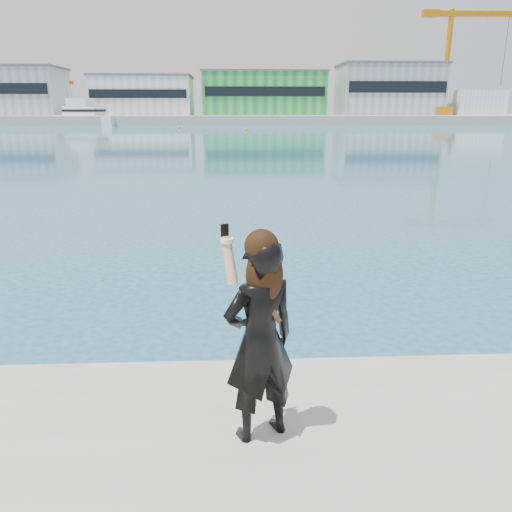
{
  "coord_description": "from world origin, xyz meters",
  "views": [
    {
      "loc": [
        -0.06,
        -4.05,
        3.51
      ],
      "look_at": [
        0.15,
        0.37,
        2.2
      ],
      "focal_mm": 35.0,
      "sensor_mm": 36.0,
      "label": 1
    }
  ],
  "objects_px": {
    "motor_yacht": "(86,115)",
    "buoy_near": "(246,131)",
    "buoy_far": "(179,128)",
    "dock_crane": "(452,59)",
    "woman": "(260,335)"
  },
  "relations": [
    {
      "from": "motor_yacht",
      "to": "buoy_near",
      "type": "height_order",
      "value": "motor_yacht"
    },
    {
      "from": "motor_yacht",
      "to": "buoy_far",
      "type": "bearing_deg",
      "value": -16.85
    },
    {
      "from": "motor_yacht",
      "to": "buoy_far",
      "type": "distance_m",
      "value": 30.64
    },
    {
      "from": "buoy_near",
      "to": "buoy_far",
      "type": "bearing_deg",
      "value": 136.68
    },
    {
      "from": "dock_crane",
      "to": "woman",
      "type": "bearing_deg",
      "value": -113.45
    },
    {
      "from": "buoy_far",
      "to": "woman",
      "type": "bearing_deg",
      "value": -83.84
    },
    {
      "from": "dock_crane",
      "to": "woman",
      "type": "relative_size",
      "value": 12.96
    },
    {
      "from": "motor_yacht",
      "to": "buoy_far",
      "type": "relative_size",
      "value": 33.32
    },
    {
      "from": "motor_yacht",
      "to": "woman",
      "type": "height_order",
      "value": "motor_yacht"
    },
    {
      "from": "buoy_far",
      "to": "buoy_near",
      "type": "bearing_deg",
      "value": -43.32
    },
    {
      "from": "dock_crane",
      "to": "buoy_far",
      "type": "xyz_separation_m",
      "value": [
        -63.27,
        -27.75,
        -15.07
      ]
    },
    {
      "from": "buoy_far",
      "to": "dock_crane",
      "type": "bearing_deg",
      "value": 23.68
    },
    {
      "from": "dock_crane",
      "to": "motor_yacht",
      "type": "height_order",
      "value": "dock_crane"
    },
    {
      "from": "dock_crane",
      "to": "woman",
      "type": "distance_m",
      "value": 134.01
    },
    {
      "from": "buoy_near",
      "to": "woman",
      "type": "relative_size",
      "value": 0.27
    }
  ]
}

